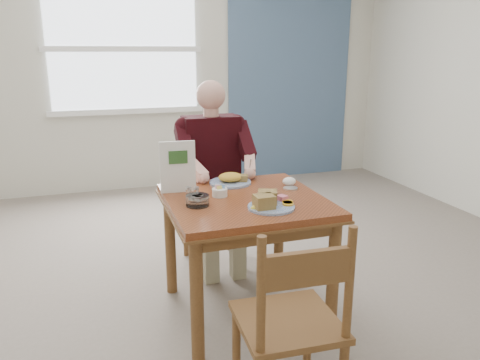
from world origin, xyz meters
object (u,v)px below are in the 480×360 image
object	(u,v)px
chair_far	(211,201)
near_plate	(269,202)
table	(245,215)
far_plate	(231,179)
diner	(214,161)
chair_near	(292,325)

from	to	relation	value
chair_far	near_plate	bearing A→B (deg)	-86.31
table	far_plate	bearing A→B (deg)	87.92
diner	far_plate	bearing A→B (deg)	-88.36
table	far_plate	world-z (taller)	far_plate
chair_far	near_plate	xyz separation A→B (m)	(0.07, -1.02, 0.30)
near_plate	far_plate	world-z (taller)	near_plate
table	chair_far	size ratio (longest dim) A/B	0.97
table	near_plate	distance (m)	0.27
diner	near_plate	distance (m)	0.93
chair_far	far_plate	distance (m)	0.57
chair_far	chair_near	world-z (taller)	same
chair_far	diner	bearing A→B (deg)	-89.99
chair_far	chair_near	distance (m)	1.72
table	near_plate	bearing A→B (deg)	-73.32
chair_near	diner	size ratio (longest dim) A/B	0.69
far_plate	diner	bearing A→B (deg)	91.64
diner	near_plate	xyz separation A→B (m)	(0.07, -0.93, -0.03)
table	far_plate	distance (m)	0.34
chair_near	table	bearing A→B (deg)	83.58
diner	far_plate	world-z (taller)	diner
table	far_plate	xyz separation A→B (m)	(0.01, 0.31, 0.14)
chair_near	diner	xyz separation A→B (m)	(0.10, 1.62, 0.33)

